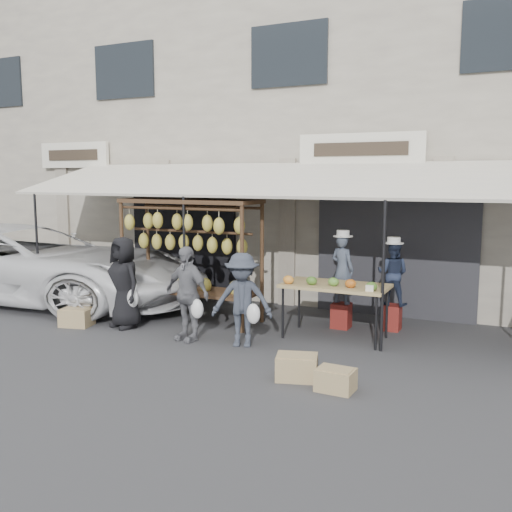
{
  "coord_description": "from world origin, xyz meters",
  "views": [
    {
      "loc": [
        4.38,
        -7.26,
        2.64
      ],
      "look_at": [
        0.27,
        1.4,
        1.3
      ],
      "focal_mm": 40.0,
      "sensor_mm": 36.0,
      "label": 1
    }
  ],
  "objects_px": {
    "crate_near_a": "(297,367)",
    "crate_far": "(77,317)",
    "vendor_left": "(342,269)",
    "crate_near_b": "(336,380)",
    "customer_left": "(124,282)",
    "customer_right": "(242,300)",
    "produce_table": "(335,287)",
    "vendor_right": "(393,273)",
    "banana_rack": "(189,236)",
    "customer_mid": "(187,293)",
    "van": "(16,244)"
  },
  "relations": [
    {
      "from": "crate_near_a",
      "to": "crate_far",
      "type": "bearing_deg",
      "value": 169.54
    },
    {
      "from": "vendor_left",
      "to": "crate_near_b",
      "type": "bearing_deg",
      "value": 124.94
    },
    {
      "from": "vendor_left",
      "to": "crate_far",
      "type": "height_order",
      "value": "vendor_left"
    },
    {
      "from": "customer_left",
      "to": "customer_right",
      "type": "bearing_deg",
      "value": 16.19
    },
    {
      "from": "produce_table",
      "to": "vendor_right",
      "type": "distance_m",
      "value": 1.21
    },
    {
      "from": "customer_left",
      "to": "customer_right",
      "type": "xyz_separation_m",
      "value": [
        2.37,
        -0.12,
        -0.07
      ]
    },
    {
      "from": "customer_right",
      "to": "crate_near_a",
      "type": "bearing_deg",
      "value": -54.76
    },
    {
      "from": "produce_table",
      "to": "customer_right",
      "type": "height_order",
      "value": "customer_right"
    },
    {
      "from": "banana_rack",
      "to": "customer_left",
      "type": "distance_m",
      "value": 1.43
    },
    {
      "from": "vendor_left",
      "to": "customer_right",
      "type": "xyz_separation_m",
      "value": [
        -1.09,
        -1.71,
        -0.31
      ]
    },
    {
      "from": "vendor_left",
      "to": "customer_mid",
      "type": "distance_m",
      "value": 2.73
    },
    {
      "from": "vendor_left",
      "to": "crate_far",
      "type": "xyz_separation_m",
      "value": [
        -4.29,
        -1.9,
        -0.89
      ]
    },
    {
      "from": "customer_mid",
      "to": "crate_near_a",
      "type": "distance_m",
      "value": 2.53
    },
    {
      "from": "crate_near_a",
      "to": "customer_left",
      "type": "bearing_deg",
      "value": 162.89
    },
    {
      "from": "customer_right",
      "to": "crate_far",
      "type": "relative_size",
      "value": 2.81
    },
    {
      "from": "banana_rack",
      "to": "customer_mid",
      "type": "bearing_deg",
      "value": -60.38
    },
    {
      "from": "vendor_left",
      "to": "crate_near_b",
      "type": "distance_m",
      "value": 3.15
    },
    {
      "from": "crate_near_a",
      "to": "vendor_right",
      "type": "bearing_deg",
      "value": 78.66
    },
    {
      "from": "crate_near_b",
      "to": "customer_left",
      "type": "bearing_deg",
      "value": 162.95
    },
    {
      "from": "crate_near_a",
      "to": "produce_table",
      "type": "bearing_deg",
      "value": 93.93
    },
    {
      "from": "vendor_left",
      "to": "vendor_right",
      "type": "relative_size",
      "value": 1.1
    },
    {
      "from": "customer_right",
      "to": "van",
      "type": "xyz_separation_m",
      "value": [
        -5.93,
        1.01,
        0.47
      ]
    },
    {
      "from": "banana_rack",
      "to": "produce_table",
      "type": "bearing_deg",
      "value": -0.72
    },
    {
      "from": "produce_table",
      "to": "vendor_right",
      "type": "relative_size",
      "value": 1.54
    },
    {
      "from": "customer_mid",
      "to": "crate_far",
      "type": "height_order",
      "value": "customer_mid"
    },
    {
      "from": "banana_rack",
      "to": "van",
      "type": "distance_m",
      "value": 4.35
    },
    {
      "from": "vendor_left",
      "to": "crate_far",
      "type": "distance_m",
      "value": 4.78
    },
    {
      "from": "crate_near_a",
      "to": "crate_near_b",
      "type": "relative_size",
      "value": 1.16
    },
    {
      "from": "vendor_right",
      "to": "crate_near_b",
      "type": "xyz_separation_m",
      "value": [
        -0.01,
        -3.14,
        -0.86
      ]
    },
    {
      "from": "customer_left",
      "to": "customer_mid",
      "type": "height_order",
      "value": "customer_left"
    },
    {
      "from": "banana_rack",
      "to": "crate_near_a",
      "type": "height_order",
      "value": "banana_rack"
    },
    {
      "from": "crate_near_b",
      "to": "crate_far",
      "type": "distance_m",
      "value": 5.21
    },
    {
      "from": "banana_rack",
      "to": "customer_mid",
      "type": "relative_size",
      "value": 1.69
    },
    {
      "from": "vendor_left",
      "to": "crate_far",
      "type": "relative_size",
      "value": 2.31
    },
    {
      "from": "produce_table",
      "to": "vendor_right",
      "type": "xyz_separation_m",
      "value": [
        0.73,
        0.95,
        0.13
      ]
    },
    {
      "from": "van",
      "to": "vendor_left",
      "type": "bearing_deg",
      "value": -88.61
    },
    {
      "from": "crate_far",
      "to": "crate_near_b",
      "type": "bearing_deg",
      "value": -11.18
    },
    {
      "from": "banana_rack",
      "to": "customer_mid",
      "type": "height_order",
      "value": "banana_rack"
    },
    {
      "from": "produce_table",
      "to": "customer_mid",
      "type": "xyz_separation_m",
      "value": [
        -2.13,
        -1.09,
        -0.1
      ]
    },
    {
      "from": "customer_right",
      "to": "crate_near_a",
      "type": "xyz_separation_m",
      "value": [
        1.32,
        -1.02,
        -0.58
      ]
    },
    {
      "from": "crate_near_a",
      "to": "crate_far",
      "type": "relative_size",
      "value": 1.01
    },
    {
      "from": "customer_right",
      "to": "crate_near_b",
      "type": "distance_m",
      "value": 2.32
    },
    {
      "from": "crate_near_b",
      "to": "customer_mid",
      "type": "bearing_deg",
      "value": 158.77
    },
    {
      "from": "vendor_right",
      "to": "customer_right",
      "type": "distance_m",
      "value": 2.74
    },
    {
      "from": "vendor_left",
      "to": "customer_right",
      "type": "bearing_deg",
      "value": 76.92
    },
    {
      "from": "produce_table",
      "to": "crate_near_b",
      "type": "bearing_deg",
      "value": -71.74
    },
    {
      "from": "crate_near_b",
      "to": "vendor_left",
      "type": "bearing_deg",
      "value": 105.63
    },
    {
      "from": "vendor_right",
      "to": "crate_near_b",
      "type": "bearing_deg",
      "value": 91.86
    },
    {
      "from": "crate_far",
      "to": "banana_rack",
      "type": "bearing_deg",
      "value": 37.1
    },
    {
      "from": "banana_rack",
      "to": "customer_mid",
      "type": "xyz_separation_m",
      "value": [
        0.64,
        -1.12,
        -0.8
      ]
    }
  ]
}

